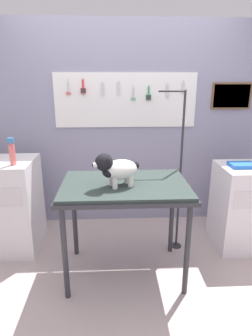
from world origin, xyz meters
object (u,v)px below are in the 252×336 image
object	(u,v)px
grooming_table	(125,192)
grooming_arm	(179,180)
cabinet_right	(250,207)
dog	(116,168)

from	to	relation	value
grooming_table	grooming_arm	world-z (taller)	grooming_arm
grooming_table	cabinet_right	world-z (taller)	cabinet_right
grooming_table	dog	distance (m)	0.25
grooming_arm	cabinet_right	distance (m)	0.82
grooming_table	dog	world-z (taller)	dog
grooming_arm	grooming_table	bearing A→B (deg)	-145.33
grooming_table	cabinet_right	xyz separation A→B (m)	(1.30, 0.39, -0.35)
grooming_table	dog	xyz separation A→B (m)	(-0.07, -0.07, 0.23)
grooming_table	cabinet_right	size ratio (longest dim) A/B	1.23
grooming_table	dog	size ratio (longest dim) A/B	2.81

